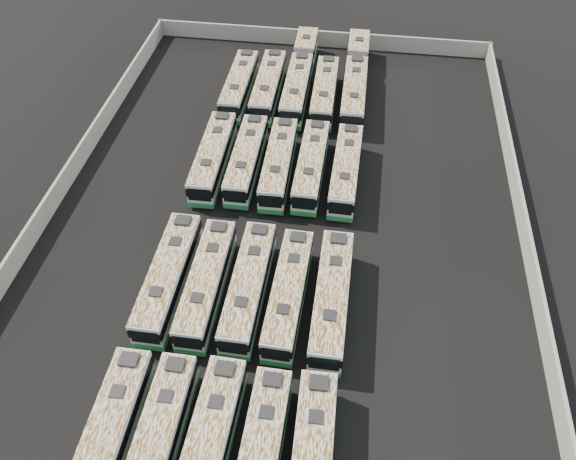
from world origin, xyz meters
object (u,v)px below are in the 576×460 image
(bus_front_right, at_px, (260,460))
(bus_midback_center, at_px, (279,163))
(bus_front_left, at_px, (158,443))
(bus_midfront_far_left, at_px, (169,277))
(bus_midback_left, at_px, (246,159))
(bus_back_far_right, at_px, (356,78))
(bus_back_center, at_px, (300,75))
(bus_front_center, at_px, (207,451))
(bus_midfront_right, at_px, (288,294))
(bus_midback_far_left, at_px, (213,157))
(bus_back_far_left, at_px, (239,86))
(bus_midfront_left, at_px, (207,283))
(bus_midback_far_right, at_px, (346,170))
(bus_midfront_far_right, at_px, (332,298))
(bus_back_left, at_px, (268,87))
(bus_midback_right, at_px, (311,166))
(bus_midfront_center, at_px, (249,287))
(bus_front_far_left, at_px, (109,439))

(bus_front_right, distance_m, bus_midback_center, 29.93)
(bus_front_left, bearing_deg, bus_midfront_far_left, 103.52)
(bus_midback_left, distance_m, bus_back_far_right, 19.78)
(bus_midback_center, distance_m, bus_back_center, 16.99)
(bus_front_center, relative_size, bus_midback_left, 1.04)
(bus_midfront_right, relative_size, bus_midback_far_left, 0.97)
(bus_back_far_left, bearing_deg, bus_midfront_far_left, -90.09)
(bus_front_center, bearing_deg, bus_midfront_left, 105.52)
(bus_midfront_far_left, xyz_separation_m, bus_midback_far_right, (13.63, 15.90, -0.06))
(bus_back_center, bearing_deg, bus_midfront_right, -84.74)
(bus_midfront_far_right, relative_size, bus_midback_far_right, 1.04)
(bus_front_right, bearing_deg, bus_back_far_right, 86.43)
(bus_front_left, height_order, bus_midback_center, bus_midback_center)
(bus_midback_far_right, bearing_deg, bus_back_left, 127.28)
(bus_midback_right, xyz_separation_m, bus_midback_far_right, (3.52, -0.20, -0.00))
(bus_midback_far_left, bearing_deg, bus_midfront_right, -59.00)
(bus_midback_center, bearing_deg, bus_back_far_left, 115.55)
(bus_front_left, xyz_separation_m, bus_midfront_right, (6.83, 13.44, -0.01))
(bus_midback_far_right, relative_size, bus_back_far_right, 0.62)
(bus_front_left, xyz_separation_m, bus_back_left, (0.07, 43.44, 0.06))
(bus_front_right, distance_m, bus_midfront_far_left, 17.17)
(bus_midback_right, relative_size, bus_midback_far_right, 1.00)
(bus_front_right, relative_size, bus_midback_center, 0.99)
(bus_midfront_center, height_order, bus_back_center, bus_back_center)
(bus_front_left, height_order, bus_midback_left, bus_front_left)
(bus_front_right, distance_m, bus_midback_far_right, 29.89)
(bus_front_far_left, distance_m, bus_front_left, 3.30)
(bus_midback_right, height_order, bus_back_far_right, bus_back_far_right)
(bus_midback_center, distance_m, bus_midback_right, 3.31)
(bus_front_far_left, distance_m, bus_back_far_right, 48.90)
(bus_midfront_left, distance_m, bus_back_left, 29.90)
(bus_midfront_center, bearing_deg, bus_back_left, 96.87)
(bus_midback_left, bearing_deg, bus_midback_far_right, -1.67)
(bus_back_far_left, height_order, bus_back_left, bus_back_left)
(bus_midfront_left, bearing_deg, bus_midfront_far_right, -1.01)
(bus_back_far_right, bearing_deg, bus_back_far_left, -166.11)
(bus_front_right, distance_m, bus_back_center, 46.85)
(bus_midfront_right, xyz_separation_m, bus_midback_far_right, (3.49, 16.13, 0.00))
(bus_midfront_center, bearing_deg, bus_midfront_far_right, -1.83)
(bus_midback_left, height_order, bus_midback_right, bus_midback_left)
(bus_front_left, height_order, bus_midfront_left, bus_midfront_left)
(bus_front_far_left, relative_size, bus_midback_left, 1.02)
(bus_front_right, height_order, bus_midfront_far_right, bus_midfront_far_right)
(bus_midfront_far_right, xyz_separation_m, bus_midback_center, (-6.87, 16.20, -0.06))
(bus_midback_right, distance_m, bus_back_far_right, 17.34)
(bus_front_center, distance_m, bus_midfront_left, 14.03)
(bus_front_center, relative_size, bus_midback_center, 1.03)
(bus_front_far_left, distance_m, bus_midback_left, 30.19)
(bus_back_far_left, bearing_deg, bus_midfront_center, -77.15)
(bus_midback_far_left, xyz_separation_m, bus_midback_center, (6.81, 0.01, -0.03))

